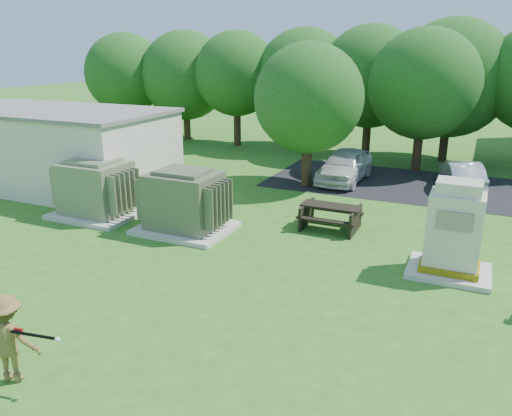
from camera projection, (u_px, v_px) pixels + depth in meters
The scene contains 13 objects.
ground at pixel (185, 309), 11.61m from camera, with size 120.00×120.00×0.00m, color #2D6619.
service_building at pixel (53, 150), 21.51m from camera, with size 10.00×5.00×3.20m, color beige.
service_building_roof at pixel (48, 110), 21.00m from camera, with size 10.20×5.20×0.15m, color slate.
parking_strip at pixel (506, 195), 20.54m from camera, with size 20.00×6.00×0.01m, color #232326.
transformer_left at pixel (96, 190), 17.77m from camera, with size 3.00×2.40×2.07m.
transformer_right at pixel (185, 202), 16.31m from camera, with size 3.00×2.40×2.07m.
generator_cabinet at pixel (453, 234), 13.09m from camera, with size 2.12×1.73×2.58m.
picnic_table at pixel (331, 214), 16.58m from camera, with size 1.94×1.46×0.83m.
batter at pixel (9, 338), 8.92m from camera, with size 1.09×0.63×1.69m, color brown.
car_white at pixel (345, 165), 22.48m from camera, with size 1.75×4.36×1.49m, color silver.
car_silver_a at pixel (461, 175), 21.16m from camera, with size 1.33×3.82×1.26m, color #BABBBF.
batting_equipment at pixel (33, 335), 8.56m from camera, with size 1.06×0.21×0.09m.
tree_row at pixel (403, 81), 25.66m from camera, with size 41.30×13.30×7.30m.
Camera 1 is at (5.78, -8.71, 5.81)m, focal length 35.00 mm.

